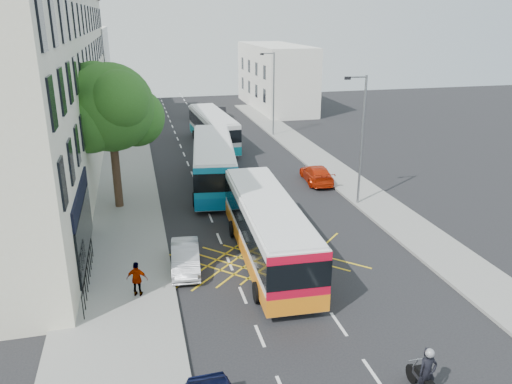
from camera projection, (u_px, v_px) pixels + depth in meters
ground at (339, 324)px, 19.57m from camera, size 120.00×120.00×0.00m
pavement_left at (120, 207)px, 31.36m from camera, size 5.00×70.00×0.15m
pavement_right at (355, 187)px, 34.96m from camera, size 3.00×70.00×0.15m
terrace_main at (36, 83)px, 36.59m from camera, size 8.30×45.00×13.50m
terrace_far at (77, 68)px, 65.10m from camera, size 8.00×20.00×10.00m
building_right at (275, 77)px, 64.65m from camera, size 6.00×18.00×8.00m
street_tree at (110, 109)px, 29.26m from camera, size 6.30×5.70×8.80m
lamp_near at (361, 134)px, 30.41m from camera, size 1.45×0.15×8.00m
lamp_far at (273, 90)px, 48.72m from camera, size 1.45×0.15×8.00m
railings at (88, 273)px, 22.00m from camera, size 0.08×5.60×1.14m
bus_near at (268, 229)px, 24.21m from camera, size 3.13×11.26×3.14m
bus_mid at (214, 163)px, 34.83m from camera, size 4.18×11.82×3.25m
bus_far at (213, 129)px, 45.97m from camera, size 3.14×11.04×3.07m
motorbike at (426, 375)px, 15.51m from camera, size 0.62×2.08×1.85m
parked_car_silver at (185, 258)px, 23.62m from camera, size 1.61×3.82×1.23m
red_hatchback at (317, 174)px, 36.09m from camera, size 2.13×4.44×1.25m
distant_car_grey at (202, 112)px, 58.87m from camera, size 2.53×4.95×1.34m
distant_car_silver at (226, 122)px, 54.02m from camera, size 1.66×3.52×1.16m
distant_car_dark at (219, 112)px, 59.35m from camera, size 1.83×4.18×1.34m
pedestrian_far at (137, 279)px, 21.06m from camera, size 0.98×0.63×1.56m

